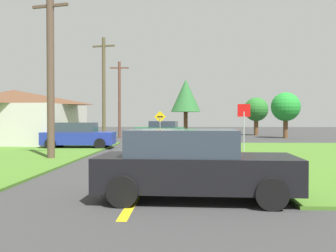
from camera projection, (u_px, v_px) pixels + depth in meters
The scene contains 14 objects.
ground_plane at pixel (163, 151), 21.77m from camera, with size 120.00×120.00×0.00m, color #343434.
lane_stripe_center at pixel (152, 169), 13.78m from camera, with size 0.20×14.00×0.01m, color yellow.
stop_sign at pixel (244, 119), 20.40m from camera, with size 0.69×0.07×2.66m.
car_behind_on_main_road at pixel (193, 165), 8.66m from camera, with size 4.61×2.23×1.62m.
parked_car_near_building at pixel (78, 135), 23.32m from camera, with size 4.43×2.16×1.62m.
car_approaching_junction at pixel (161, 130), 35.06m from camera, with size 4.74×2.57×1.62m.
utility_pole_near at pixel (51, 74), 16.93m from camera, with size 1.78×0.54×7.56m.
utility_pole_mid at pixel (104, 88), 28.42m from camera, with size 1.78×0.52×8.00m.
utility_pole_far at pixel (119, 98), 35.93m from camera, with size 1.80×0.26×7.30m.
direction_sign at pixel (160, 123), 28.91m from camera, with size 0.90×0.18×2.45m.
oak_tree_left at pixel (256, 110), 41.25m from camera, with size 2.63×2.63×4.19m.
pine_tree_center at pixel (286, 107), 35.21m from camera, with size 2.72×2.72×4.33m.
oak_tree_right at pixel (186, 96), 42.30m from camera, with size 3.36×3.36×6.31m.
barn at pixel (13, 117), 27.39m from camera, with size 9.28×7.77×3.96m.
Camera 1 is at (1.11, -21.71, 1.88)m, focal length 40.03 mm.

